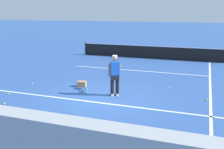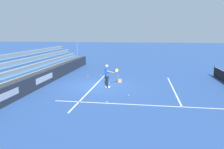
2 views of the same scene
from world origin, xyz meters
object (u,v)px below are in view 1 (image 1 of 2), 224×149
(tennis_ball_toward_net, at_px, (214,117))
(tennis_ball_midcourt, at_px, (4,104))
(ball_box_cardboard, at_px, (82,84))
(tennis_ball_by_box, at_px, (87,89))
(tennis_ball_stray_back, at_px, (169,88))
(tennis_ball_near_player, at_px, (32,84))
(tennis_ball_on_baseline, at_px, (8,94))
(water_bottle, at_px, (86,90))
(tennis_player, at_px, (115,75))
(tennis_ball_far_left, at_px, (206,100))
(tennis_net, at_px, (152,52))

(tennis_ball_toward_net, bearing_deg, tennis_ball_midcourt, -170.20)
(ball_box_cardboard, xyz_separation_m, tennis_ball_midcourt, (-1.70, -3.20, -0.10))
(ball_box_cardboard, bearing_deg, tennis_ball_by_box, -39.95)
(ball_box_cardboard, bearing_deg, tennis_ball_toward_net, -18.17)
(tennis_ball_stray_back, bearing_deg, tennis_ball_near_player, -166.58)
(tennis_ball_toward_net, distance_m, tennis_ball_on_baseline, 8.23)
(tennis_ball_by_box, height_order, water_bottle, water_bottle)
(tennis_ball_by_box, relative_size, tennis_ball_midcourt, 1.00)
(ball_box_cardboard, height_order, water_bottle, ball_box_cardboard)
(tennis_player, distance_m, tennis_ball_toward_net, 4.16)
(water_bottle, bearing_deg, tennis_ball_by_box, 111.59)
(tennis_ball_by_box, height_order, tennis_ball_far_left, same)
(ball_box_cardboard, relative_size, water_bottle, 1.82)
(ball_box_cardboard, xyz_separation_m, tennis_ball_far_left, (5.55, -0.09, -0.10))
(tennis_ball_by_box, bearing_deg, tennis_ball_stray_back, 22.17)
(tennis_ball_near_player, bearing_deg, tennis_net, 65.96)
(tennis_ball_stray_back, relative_size, tennis_ball_near_player, 1.00)
(tennis_ball_toward_net, xyz_separation_m, tennis_ball_on_baseline, (-8.23, -0.24, 0.00))
(tennis_ball_on_baseline, height_order, tennis_ball_near_player, same)
(tennis_ball_stray_back, xyz_separation_m, tennis_ball_far_left, (1.64, -1.15, 0.00))
(tennis_ball_by_box, xyz_separation_m, tennis_ball_near_player, (-2.89, -0.10, 0.00))
(tennis_ball_stray_back, distance_m, tennis_ball_toward_net, 3.51)
(tennis_ball_by_box, xyz_separation_m, tennis_ball_stray_back, (3.48, 1.42, 0.00))
(tennis_ball_toward_net, xyz_separation_m, tennis_net, (-4.20, 10.54, 0.46))
(tennis_ball_far_left, height_order, water_bottle, water_bottle)
(tennis_ball_midcourt, relative_size, tennis_net, 0.01)
(tennis_ball_by_box, bearing_deg, tennis_ball_toward_net, -16.04)
(tennis_ball_stray_back, distance_m, tennis_ball_midcourt, 7.05)
(water_bottle, distance_m, tennis_net, 9.50)
(tennis_net, bearing_deg, tennis_ball_on_baseline, -110.47)
(tennis_ball_far_left, relative_size, tennis_ball_on_baseline, 1.00)
(tennis_net, bearing_deg, tennis_ball_by_box, -97.40)
(tennis_ball_far_left, bearing_deg, tennis_ball_stray_back, 144.84)
(tennis_player, relative_size, water_bottle, 7.80)
(tennis_ball_near_player, bearing_deg, ball_box_cardboard, 10.62)
(ball_box_cardboard, relative_size, tennis_ball_midcourt, 6.06)
(tennis_player, bearing_deg, tennis_ball_stray_back, 41.70)
(tennis_player, height_order, tennis_ball_midcourt, tennis_player)
(tennis_ball_by_box, height_order, tennis_ball_toward_net, same)
(tennis_ball_toward_net, distance_m, tennis_ball_midcourt, 7.61)
(tennis_ball_near_player, bearing_deg, tennis_ball_on_baseline, -88.84)
(tennis_ball_by_box, xyz_separation_m, tennis_net, (1.17, 9.00, 0.46))
(tennis_ball_far_left, height_order, tennis_ball_near_player, same)
(tennis_ball_midcourt, bearing_deg, tennis_ball_on_baseline, 124.56)
(tennis_ball_near_player, height_order, water_bottle, water_bottle)
(ball_box_cardboard, height_order, tennis_ball_far_left, ball_box_cardboard)
(ball_box_cardboard, height_order, tennis_ball_near_player, ball_box_cardboard)
(tennis_ball_toward_net, height_order, tennis_ball_far_left, same)
(tennis_ball_by_box, distance_m, tennis_ball_near_player, 2.89)
(tennis_ball_by_box, height_order, tennis_ball_midcourt, same)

